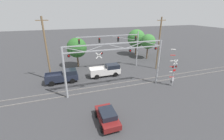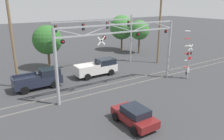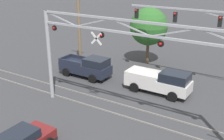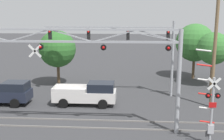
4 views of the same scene
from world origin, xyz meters
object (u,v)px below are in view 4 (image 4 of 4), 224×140
crossing_gantry (72,64)px  pickup_truck_lead (88,94)px  background_tree_beyond_span (195,43)px  background_tree_far_left_verge (214,49)px  utility_pole_right (215,48)px  pickup_truck_following (4,93)px  traffic_signal_span (136,43)px  crossing_signal_mast (210,111)px  background_tree_far_right_verge (57,49)px

crossing_gantry → pickup_truck_lead: bearing=88.2°
background_tree_beyond_span → background_tree_far_left_verge: 4.00m
utility_pole_right → pickup_truck_following: bearing=-178.5°
traffic_signal_span → pickup_truck_lead: traffic_signal_span is taller
background_tree_far_left_verge → traffic_signal_span: bearing=-155.5°
pickup_truck_following → background_tree_far_left_verge: 21.24m
pickup_truck_lead → crossing_gantry: bearing=-91.8°
pickup_truck_lead → utility_pole_right: 11.31m
crossing_signal_mast → pickup_truck_lead: 11.02m
crossing_gantry → utility_pole_right: (10.71, 5.53, 0.51)m
crossing_gantry → crossing_signal_mast: crossing_gantry is taller
pickup_truck_lead → pickup_truck_following: size_ratio=1.07×
pickup_truck_lead → background_tree_far_left_verge: (12.39, 6.90, 3.15)m
crossing_signal_mast → traffic_signal_span: 11.38m
pickup_truck_lead → background_tree_beyond_span: 15.93m
crossing_gantry → pickup_truck_following: (-7.18, 5.06, -3.59)m
crossing_signal_mast → background_tree_far_right_verge: size_ratio=0.98×
crossing_gantry → background_tree_far_left_verge: bearing=44.3°
pickup_truck_following → crossing_signal_mast: bearing=-22.9°
crossing_signal_mast → traffic_signal_span: bearing=113.0°
pickup_truck_lead → utility_pole_right: (10.54, 0.19, 4.09)m
crossing_gantry → crossing_signal_mast: 9.12m
traffic_signal_span → background_tree_far_right_verge: (-8.42, 3.21, -1.05)m
pickup_truck_lead → background_tree_beyond_span: (11.27, 10.74, 3.35)m
crossing_signal_mast → background_tree_far_left_verge: 14.56m
crossing_signal_mast → utility_pole_right: (2.08, 7.16, 2.95)m
crossing_gantry → utility_pole_right: size_ratio=1.43×
crossing_signal_mast → background_tree_far_right_verge: bearing=133.6°
utility_pole_right → background_tree_far_left_verge: utility_pole_right is taller
background_tree_far_left_verge → background_tree_far_right_verge: (-16.63, -0.54, -0.13)m
crossing_gantry → traffic_signal_span: traffic_signal_span is taller
pickup_truck_lead → pickup_truck_following: (-7.35, -0.28, -0.00)m
crossing_signal_mast → background_tree_far_left_verge: bearing=74.2°
crossing_gantry → pickup_truck_lead: crossing_gantry is taller
crossing_gantry → crossing_signal_mast: (8.63, -1.63, -2.45)m
traffic_signal_span → background_tree_far_left_verge: bearing=24.5°
crossing_gantry → pickup_truck_following: 9.49m
crossing_gantry → background_tree_far_right_verge: 12.41m
utility_pole_right → background_tree_beyond_span: (0.73, 10.55, -0.75)m
background_tree_far_left_verge → background_tree_far_right_verge: bearing=-178.1°
traffic_signal_span → background_tree_far_left_verge: (8.21, 3.75, -0.92)m
pickup_truck_following → background_tree_far_right_verge: bearing=64.9°
background_tree_far_right_verge → pickup_truck_lead: bearing=-56.3°
crossing_signal_mast → traffic_signal_span: (-4.29, 10.12, 2.93)m
background_tree_beyond_span → background_tree_far_right_verge: size_ratio=1.10×
crossing_gantry → background_tree_far_right_verge: size_ratio=2.35×
traffic_signal_span → pickup_truck_following: traffic_signal_span is taller
pickup_truck_lead → background_tree_beyond_span: background_tree_beyond_span is taller
crossing_signal_mast → traffic_signal_span: traffic_signal_span is taller
background_tree_beyond_span → pickup_truck_lead: bearing=-136.4°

